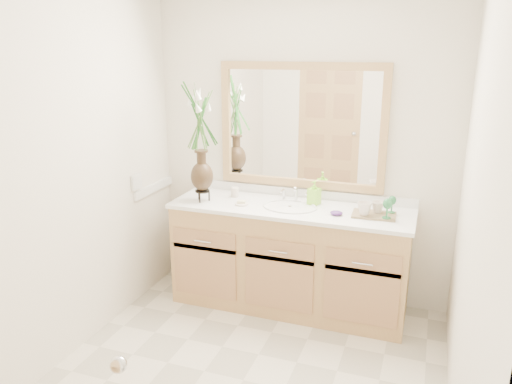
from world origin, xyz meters
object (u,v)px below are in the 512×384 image
at_px(flower_vase, 200,129).
at_px(tumbler, 235,192).
at_px(tray, 374,215).
at_px(soap_bottle, 314,194).

distance_m(flower_vase, tumbler, 0.60).
xyz_separation_m(flower_vase, tumbler, (0.19, 0.19, -0.53)).
bearing_deg(tray, tumbler, 172.01).
bearing_deg(soap_bottle, tumbler, -161.07).
height_order(flower_vase, soap_bottle, flower_vase).
bearing_deg(flower_vase, soap_bottle, 14.39).
xyz_separation_m(soap_bottle, tray, (0.47, -0.13, -0.08)).
bearing_deg(flower_vase, tumbler, 44.49).
relative_size(flower_vase, tumbler, 10.61).
bearing_deg(flower_vase, tray, 3.72).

